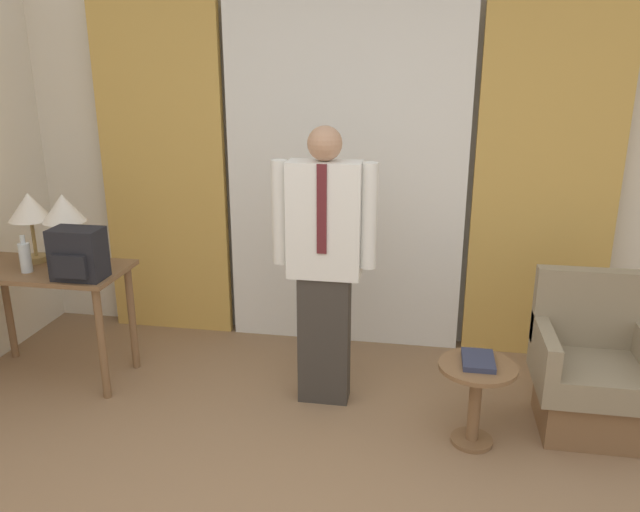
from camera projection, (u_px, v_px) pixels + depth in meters
wall_back at (348, 160)px, 4.50m from camera, size 10.00×0.06×2.70m
curtain_sheer_center at (345, 172)px, 4.40m from camera, size 1.70×0.06×2.58m
curtain_drape_left at (163, 166)px, 4.62m from camera, size 0.95×0.06×2.58m
curtain_drape_right at (546, 178)px, 4.18m from camera, size 0.95×0.06×2.58m
desk at (46, 287)px, 4.04m from camera, size 1.05×0.53×0.77m
table_lamp_left at (30, 210)px, 4.02m from camera, size 0.27×0.27×0.46m
table_lamp_right at (64, 212)px, 3.98m from camera, size 0.27×0.27×0.46m
bottle_near_edge at (25, 257)px, 3.89m from camera, size 0.07×0.07×0.24m
backpack at (78, 254)px, 3.76m from camera, size 0.31×0.22×0.31m
person at (324, 259)px, 3.68m from camera, size 0.62×0.21×1.70m
armchair at (591, 375)px, 3.55m from camera, size 0.64×0.57×0.90m
side_table at (476, 390)px, 3.40m from camera, size 0.42×0.42×0.48m
book at (478, 360)px, 3.37m from camera, size 0.17×0.24×0.03m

